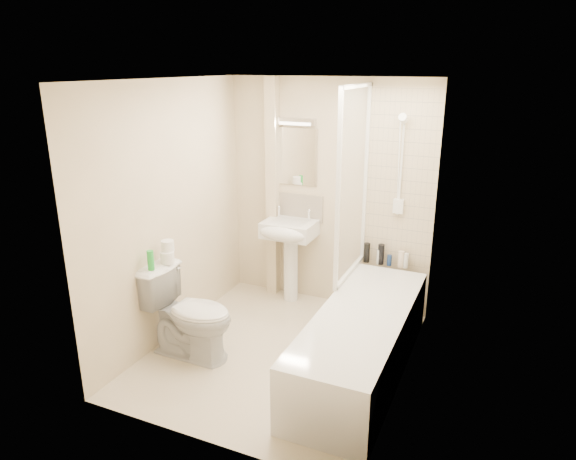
% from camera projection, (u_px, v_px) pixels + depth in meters
% --- Properties ---
extents(floor, '(2.50, 2.50, 0.00)m').
position_uv_depth(floor, '(279.00, 353.00, 4.68)').
color(floor, beige).
rests_on(floor, ground).
extents(wall_back, '(2.20, 0.02, 2.40)m').
position_uv_depth(wall_back, '(328.00, 195.00, 5.40)').
color(wall_back, beige).
rests_on(wall_back, ground).
extents(wall_left, '(0.02, 2.50, 2.40)m').
position_uv_depth(wall_left, '(171.00, 213.00, 4.73)').
color(wall_left, beige).
rests_on(wall_left, ground).
extents(wall_right, '(0.02, 2.50, 2.40)m').
position_uv_depth(wall_right, '(410.00, 246.00, 3.89)').
color(wall_right, beige).
rests_on(wall_right, ground).
extents(ceiling, '(2.20, 2.50, 0.02)m').
position_uv_depth(ceiling, '(278.00, 79.00, 3.94)').
color(ceiling, white).
rests_on(ceiling, wall_back).
extents(tile_back, '(0.70, 0.01, 1.75)m').
position_uv_depth(tile_back, '(401.00, 180.00, 5.03)').
color(tile_back, beige).
rests_on(tile_back, wall_back).
extents(tile_right, '(0.01, 2.10, 1.75)m').
position_uv_depth(tile_right, '(412.00, 216.00, 3.85)').
color(tile_right, beige).
rests_on(tile_right, wall_right).
extents(pipe_boxing, '(0.12, 0.12, 2.40)m').
position_uv_depth(pipe_boxing, '(273.00, 190.00, 5.58)').
color(pipe_boxing, beige).
rests_on(pipe_boxing, ground).
extents(splashback, '(0.60, 0.02, 0.30)m').
position_uv_depth(splashback, '(297.00, 207.00, 5.58)').
color(splashback, beige).
rests_on(splashback, wall_back).
extents(mirror, '(0.46, 0.01, 0.60)m').
position_uv_depth(mirror, '(297.00, 157.00, 5.40)').
color(mirror, white).
rests_on(mirror, wall_back).
extents(strip_light, '(0.42, 0.07, 0.07)m').
position_uv_depth(strip_light, '(296.00, 121.00, 5.27)').
color(strip_light, silver).
rests_on(strip_light, wall_back).
extents(bathtub, '(0.70, 2.10, 0.55)m').
position_uv_depth(bathtub, '(361.00, 341.00, 4.33)').
color(bathtub, white).
rests_on(bathtub, ground).
extents(shower_screen, '(0.04, 0.92, 1.80)m').
position_uv_depth(shower_screen, '(353.00, 184.00, 4.77)').
color(shower_screen, white).
rests_on(shower_screen, bathtub).
extents(shower_fixture, '(0.10, 0.16, 0.99)m').
position_uv_depth(shower_fixture, '(400.00, 169.00, 4.95)').
color(shower_fixture, white).
rests_on(shower_fixture, wall_back).
extents(pedestal_sink, '(0.54, 0.49, 1.05)m').
position_uv_depth(pedestal_sink, '(288.00, 239.00, 5.47)').
color(pedestal_sink, white).
rests_on(pedestal_sink, ground).
extents(bottle_black_a, '(0.06, 0.06, 0.20)m').
position_uv_depth(bottle_black_a, '(367.00, 253.00, 5.31)').
color(bottle_black_a, black).
rests_on(bottle_black_a, bathtub).
extents(bottle_white_a, '(0.06, 0.06, 0.15)m').
position_uv_depth(bottle_white_a, '(379.00, 257.00, 5.26)').
color(bottle_white_a, silver).
rests_on(bottle_white_a, bathtub).
extents(bottle_black_b, '(0.06, 0.06, 0.21)m').
position_uv_depth(bottle_black_b, '(381.00, 254.00, 5.25)').
color(bottle_black_b, black).
rests_on(bottle_black_b, bathtub).
extents(bottle_blue, '(0.05, 0.05, 0.11)m').
position_uv_depth(bottle_blue, '(389.00, 260.00, 5.23)').
color(bottle_blue, navy).
rests_on(bottle_blue, bathtub).
extents(bottle_cream, '(0.06, 0.06, 0.17)m').
position_uv_depth(bottle_cream, '(401.00, 259.00, 5.18)').
color(bottle_cream, beige).
rests_on(bottle_cream, bathtub).
extents(bottle_white_b, '(0.05, 0.05, 0.16)m').
position_uv_depth(bottle_white_b, '(406.00, 261.00, 5.16)').
color(bottle_white_b, silver).
rests_on(bottle_white_b, bathtub).
extents(toilet, '(0.49, 0.83, 0.83)m').
position_uv_depth(toilet, '(190.00, 313.00, 4.54)').
color(toilet, white).
rests_on(toilet, ground).
extents(toilet_roll_lower, '(0.12, 0.12, 0.10)m').
position_uv_depth(toilet_roll_lower, '(167.00, 257.00, 4.55)').
color(toilet_roll_lower, white).
rests_on(toilet_roll_lower, toilet).
extents(toilet_roll_upper, '(0.11, 0.11, 0.09)m').
position_uv_depth(toilet_roll_upper, '(168.00, 246.00, 4.54)').
color(toilet_roll_upper, white).
rests_on(toilet_roll_upper, toilet_roll_lower).
extents(green_bottle, '(0.06, 0.06, 0.17)m').
position_uv_depth(green_bottle, '(151.00, 260.00, 4.39)').
color(green_bottle, green).
rests_on(green_bottle, toilet).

